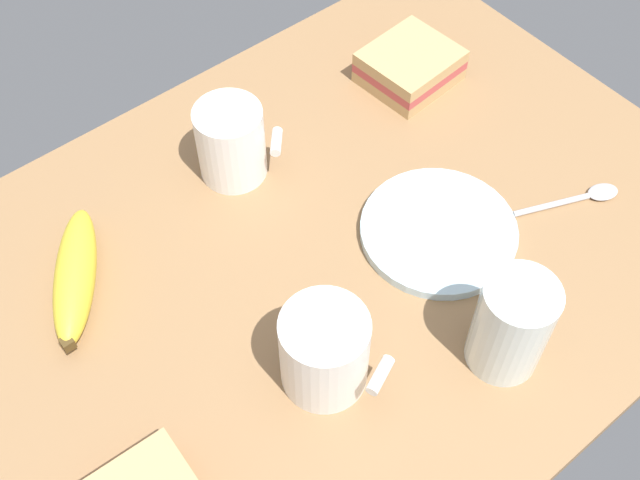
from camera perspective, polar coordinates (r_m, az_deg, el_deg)
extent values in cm
cube|color=#936D47|center=(86.86, 0.00, -1.55)|extent=(90.00, 64.00, 2.00)
cylinder|color=silver|center=(88.23, 8.46, 0.64)|extent=(17.23, 17.23, 1.20)
cylinder|color=white|center=(90.64, -6.46, 6.89)|extent=(7.74, 7.74, 9.34)
cylinder|color=tan|center=(87.65, -6.71, 8.74)|extent=(6.81, 6.81, 0.40)
cylinder|color=white|center=(89.71, -3.13, 7.03)|extent=(3.21, 3.40, 1.20)
cylinder|color=white|center=(74.62, 0.31, -7.94)|extent=(8.40, 8.40, 9.60)
cylinder|color=brown|center=(70.86, 0.32, -6.30)|extent=(7.39, 7.39, 0.40)
cylinder|color=white|center=(73.17, 4.32, -9.59)|extent=(3.95, 2.57, 1.20)
cube|color=tan|center=(104.36, 6.36, 11.65)|extent=(11.63, 10.63, 1.60)
cube|color=#C14C4C|center=(103.42, 6.43, 12.22)|extent=(11.63, 10.63, 1.20)
cube|color=tan|center=(102.50, 6.50, 12.80)|extent=(11.63, 10.63, 1.60)
cylinder|color=silver|center=(77.01, 13.50, -5.95)|extent=(7.20, 7.20, 11.40)
cylinder|color=white|center=(79.16, 13.15, -6.87)|extent=(6.48, 6.48, 6.33)
ellipsoid|color=yellow|center=(86.01, -17.07, -2.39)|extent=(12.84, 16.24, 4.13)
cube|color=#4C3819|center=(81.88, -17.56, -7.04)|extent=(1.20, 1.20, 1.20)
ellipsoid|color=silver|center=(96.46, 19.53, 3.25)|extent=(4.24, 3.59, 0.80)
cylinder|color=silver|center=(93.51, 16.18, 2.42)|extent=(8.84, 4.18, 0.70)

